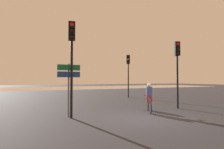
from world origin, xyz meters
The scene contains 7 objects.
ground_plane centered at (0.00, 0.00, 0.00)m, with size 120.00×120.00×0.00m, color #28282D.
water_strip centered at (0.00, 32.85, 0.00)m, with size 80.00×16.00×0.01m, color #9E937F.
traffic_light_far_right centered at (4.02, 8.86, 3.03)m, with size 0.41×0.42×4.36m.
traffic_light_near_left centered at (-3.15, 1.47, 3.18)m, with size 0.36×0.38×4.59m.
traffic_light_near_right centered at (3.54, 1.58, 2.96)m, with size 0.38×0.40×4.24m.
direction_sign_post centered at (-3.22, 1.83, 1.79)m, with size 1.10×0.13×2.60m.
cyclist centered at (1.10, 1.22, 0.82)m, with size 0.84×1.54×1.62m.
Camera 1 is at (-4.73, -6.88, 1.81)m, focal length 28.00 mm.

